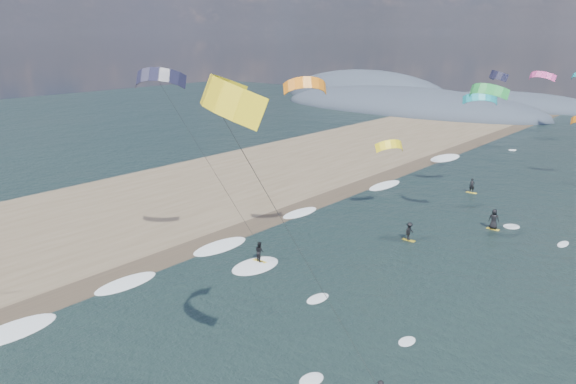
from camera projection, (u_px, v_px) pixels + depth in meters
The scene contains 9 objects.
ground at pixel (149, 382), 27.81m from camera, with size 260.00×260.00×0.00m, color black.
sand_strip at pixel (75, 227), 49.96m from camera, with size 26.00×240.00×0.00m, color brown.
wet_sand_strip at pixel (160, 261), 42.58m from camera, with size 3.00×240.00×0.00m, color #382D23.
coastal_hills at pixel (402, 104), 135.13m from camera, with size 80.00×41.00×15.00m.
kitesurfer_near_a at pixel (246, 166), 20.38m from camera, with size 7.90×9.38×15.75m.
kitesurfer_near_b at pixel (191, 141), 38.11m from camera, with size 6.94×8.86×15.04m.
far_kitesurfers at pixel (457, 218), 49.80m from camera, with size 7.20×18.14×1.85m.
bg_kite_field at pixel (528, 84), 64.04m from camera, with size 13.07×76.70×7.72m.
shoreline_surf at pixel (217, 247), 45.35m from camera, with size 2.40×79.40×0.11m.
Camera 1 is at (20.76, -14.15, 16.69)m, focal length 35.00 mm.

